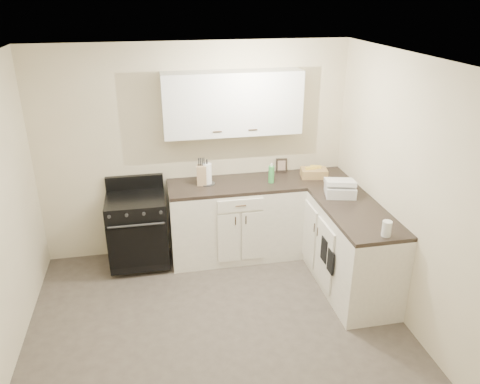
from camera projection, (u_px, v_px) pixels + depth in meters
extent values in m
plane|color=#473F38|center=(221.00, 340.00, 4.35)|extent=(3.60, 3.60, 0.00)
plane|color=white|center=(215.00, 65.00, 3.36)|extent=(3.60, 3.60, 0.00)
plane|color=beige|center=(195.00, 152.00, 5.47)|extent=(3.60, 0.00, 3.60)
plane|color=beige|center=(417.00, 202.00, 4.18)|extent=(0.00, 3.60, 3.60)
cube|color=silver|center=(235.00, 221.00, 5.60)|extent=(1.55, 0.60, 0.90)
cube|color=silver|center=(341.00, 238.00, 5.21)|extent=(0.60, 1.90, 0.90)
cube|color=black|center=(235.00, 185.00, 5.41)|extent=(1.55, 0.60, 0.04)
cube|color=black|center=(345.00, 200.00, 5.02)|extent=(0.60, 1.90, 0.04)
cube|color=silver|center=(232.00, 103.00, 5.18)|extent=(1.55, 0.30, 0.70)
cube|color=black|center=(138.00, 230.00, 5.37)|extent=(0.66, 0.56, 0.80)
cube|color=tan|center=(202.00, 175.00, 5.32)|extent=(0.12, 0.11, 0.23)
cylinder|color=white|center=(207.00, 174.00, 5.34)|extent=(0.13, 0.13, 0.25)
cylinder|color=green|center=(271.00, 174.00, 5.39)|extent=(0.08, 0.08, 0.20)
cube|color=black|center=(281.00, 165.00, 5.72)|extent=(0.14, 0.06, 0.17)
cube|color=tan|center=(314.00, 173.00, 5.57)|extent=(0.33, 0.25, 0.10)
cube|color=white|center=(340.00, 190.00, 5.08)|extent=(0.38, 0.36, 0.12)
cylinder|color=silver|center=(387.00, 229.00, 4.22)|extent=(0.09, 0.09, 0.15)
cube|color=black|center=(331.00, 262.00, 4.68)|extent=(0.02, 0.14, 0.25)
cube|color=black|center=(324.00, 250.00, 4.83)|extent=(0.02, 0.15, 0.26)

